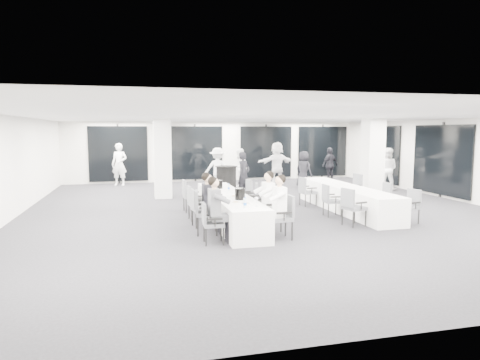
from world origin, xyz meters
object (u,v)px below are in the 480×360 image
object	(u,v)px
chair_side_right_mid	(383,196)
standing_guest_c	(218,166)
standing_guest_b	(239,165)
banquet_table_side	(346,199)
chair_main_right_second	(272,206)
chair_main_right_fourth	(252,197)
banquet_table_main	(229,208)
chair_main_right_mid	(261,200)
cocktail_table	(226,182)
chair_main_left_far	(189,194)
chair_side_left_near	(352,205)
standing_guest_e	(304,167)
chair_main_left_near	(210,221)
standing_guest_d	(330,163)
standing_guest_h	(387,166)
chair_side_right_near	(410,204)
chair_main_left_second	(203,209)
standing_guest_g	(119,161)
chair_main_right_near	(284,214)
chair_side_left_mid	(330,198)
standing_guest_f	(277,160)
chair_side_right_far	(354,187)
chair_main_left_mid	(199,205)
ice_bucket_far	(219,184)
chair_main_right_far	(245,193)
standing_guest_a	(244,171)
ice_bucket_near	(240,194)
chair_side_left_far	(306,190)

from	to	relation	value
chair_side_right_mid	standing_guest_c	xyz separation A→B (m)	(-3.65, 6.40, 0.44)
standing_guest_b	banquet_table_side	bearing A→B (deg)	64.19
chair_main_right_second	chair_main_right_fourth	world-z (taller)	chair_main_right_second
banquet_table_main	chair_main_right_mid	distance (m)	0.88
cocktail_table	standing_guest_b	world-z (taller)	standing_guest_b
chair_main_left_far	chair_side_left_near	distance (m)	4.73
standing_guest_e	chair_main_left_near	bearing A→B (deg)	114.53
standing_guest_d	standing_guest_h	xyz separation A→B (m)	(1.24, -2.67, 0.04)
chair_main_left_near	chair_side_right_near	bearing A→B (deg)	101.08
chair_main_left_second	standing_guest_c	world-z (taller)	standing_guest_c
chair_main_left_far	standing_guest_g	distance (m)	7.26
chair_main_right_mid	standing_guest_e	size ratio (longest dim) A/B	0.58
chair_main_right_near	chair_side_right_mid	world-z (taller)	chair_main_right_near
chair_main_right_near	chair_side_left_mid	bearing A→B (deg)	-46.01
chair_main_right_second	standing_guest_f	world-z (taller)	standing_guest_f
chair_side_right_far	standing_guest_g	xyz separation A→B (m)	(-7.64, 6.80, 0.49)
chair_main_right_near	standing_guest_d	bearing A→B (deg)	-31.43
chair_main_left_mid	ice_bucket_far	size ratio (longest dim) A/B	3.93
banquet_table_main	standing_guest_c	distance (m)	6.59
chair_main_right_far	standing_guest_b	size ratio (longest dim) A/B	0.50
chair_main_left_mid	chair_side_right_mid	size ratio (longest dim) A/B	1.05
standing_guest_g	chair_main_right_mid	bearing A→B (deg)	-45.18
chair_side_right_far	standing_guest_e	size ratio (longest dim) A/B	0.56
chair_main_left_near	standing_guest_a	size ratio (longest dim) A/B	0.48
chair_main_left_mid	standing_guest_d	size ratio (longest dim) A/B	0.51
chair_main_left_near	standing_guest_e	size ratio (longest dim) A/B	0.50
chair_side_left_near	standing_guest_h	world-z (taller)	standing_guest_h
chair_side_left_near	standing_guest_e	world-z (taller)	standing_guest_e
ice_bucket_near	standing_guest_d	bearing A→B (deg)	52.87
chair_side_right_near	standing_guest_g	distance (m)	12.43
chair_main_right_fourth	chair_main_left_second	bearing A→B (deg)	151.38
standing_guest_b	standing_guest_e	size ratio (longest dim) A/B	1.06
chair_side_left_far	chair_main_right_near	bearing A→B (deg)	-34.50
chair_main_right_far	standing_guest_d	xyz separation A→B (m)	(5.51, 5.79, 0.39)
standing_guest_e	standing_guest_f	world-z (taller)	standing_guest_f
chair_main_right_second	standing_guest_h	bearing A→B (deg)	-55.37
standing_guest_b	standing_guest_f	distance (m)	1.94
banquet_table_side	cocktail_table	size ratio (longest dim) A/B	4.45
banquet_table_side	chair_side_left_near	bearing A→B (deg)	-113.64
banquet_table_side	standing_guest_c	world-z (taller)	standing_guest_c
standing_guest_c	chair_side_left_near	bearing A→B (deg)	117.85
chair_side_left_far	standing_guest_g	bearing A→B (deg)	-144.39
cocktail_table	chair_side_left_far	xyz separation A→B (m)	(2.10, -2.36, -0.05)
banquet_table_main	ice_bucket_far	distance (m)	1.22
chair_main_left_near	standing_guest_e	bearing A→B (deg)	148.78
chair_main_right_far	chair_main_left_far	bearing A→B (deg)	77.42
chair_main_left_near	chair_main_right_second	world-z (taller)	chair_main_right_second
cocktail_table	chair_main_right_second	size ratio (longest dim) A/B	1.08
banquet_table_side	ice_bucket_far	distance (m)	3.84
chair_main_right_fourth	chair_side_left_far	bearing A→B (deg)	-47.91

